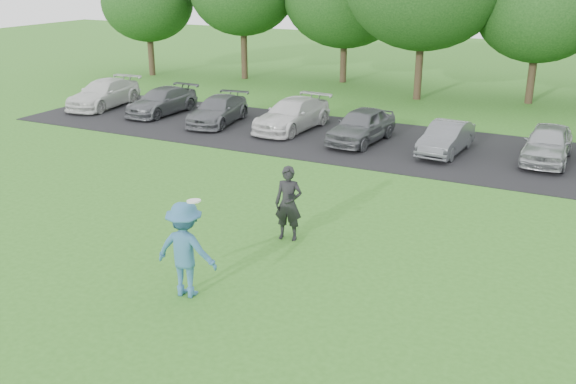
% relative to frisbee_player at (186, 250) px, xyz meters
% --- Properties ---
extents(ground, '(100.00, 100.00, 0.00)m').
position_rel_frisbee_player_xyz_m(ground, '(0.70, -0.41, -0.98)').
color(ground, '#346F1F').
rests_on(ground, ground).
extents(parking_lot, '(32.00, 6.50, 0.03)m').
position_rel_frisbee_player_xyz_m(parking_lot, '(0.70, 12.59, -0.97)').
color(parking_lot, black).
rests_on(parking_lot, ground).
extents(frisbee_player, '(1.34, 0.87, 2.11)m').
position_rel_frisbee_player_xyz_m(frisbee_player, '(0.00, 0.00, 0.00)').
color(frisbee_player, '#32658E').
rests_on(frisbee_player, ground).
extents(camera_bystander, '(0.73, 0.54, 1.81)m').
position_rel_frisbee_player_xyz_m(camera_bystander, '(0.58, 3.36, -0.07)').
color(camera_bystander, black).
rests_on(camera_bystander, ground).
extents(parked_cars, '(30.54, 4.93, 1.24)m').
position_rel_frisbee_player_xyz_m(parked_cars, '(-0.66, 12.69, -0.37)').
color(parked_cars, silver).
rests_on(parked_cars, parking_lot).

